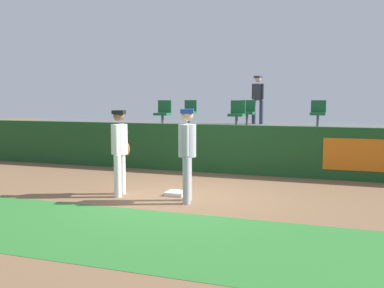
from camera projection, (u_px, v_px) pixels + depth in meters
The scene contains 13 objects.
ground_plane at pixel (177, 197), 9.47m from camera, with size 60.00×60.00×0.00m, color brown.
grass_foreground_strip at pixel (114, 231), 7.01m from camera, with size 18.00×2.80×0.01m, color #2D722D.
first_base at pixel (176, 193), 9.65m from camera, with size 0.40×0.40×0.08m, color white.
player_fielder_home at pixel (120, 147), 9.53m from camera, with size 0.41×0.58×1.81m.
player_runner_visitor at pixel (187, 149), 8.90m from camera, with size 0.43×0.50×1.85m.
field_wall at pixel (222, 149), 12.48m from camera, with size 18.00×0.26×1.33m.
bleacher_platform at pixel (243, 143), 14.90m from camera, with size 18.00×4.80×1.15m, color #59595E.
seat_back_left at pixel (190, 110), 16.13m from camera, with size 0.45×0.44×0.84m.
seat_back_center at pixel (248, 111), 15.42m from camera, with size 0.47×0.44×0.84m.
seat_front_center at pixel (237, 113), 13.71m from camera, with size 0.45×0.44×0.84m.
seat_front_left at pixel (163, 112), 14.53m from camera, with size 0.46×0.44×0.84m.
seat_back_right at pixel (318, 112), 14.64m from camera, with size 0.48×0.44×0.84m.
spectator_hooded at pixel (258, 96), 15.93m from camera, with size 0.45×0.40×1.68m.
Camera 1 is at (3.44, -8.65, 2.06)m, focal length 42.39 mm.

